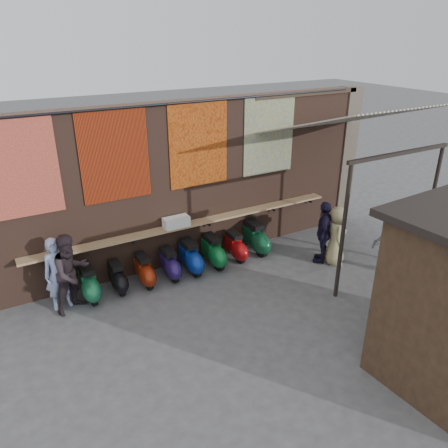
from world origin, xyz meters
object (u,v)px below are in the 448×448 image
Objects in this scene: scooter_stool_6 at (235,247)px; diner_left at (58,274)px; scooter_stool_5 at (213,252)px; scooter_stool_1 at (117,278)px; shelf_box at (176,222)px; shopper_navy at (324,232)px; shopper_tan at (336,235)px; shopper_grey at (400,236)px; scooter_stool_4 at (191,257)px; scooter_stool_2 at (144,271)px; scooter_stool_0 at (89,284)px; scooter_stool_3 at (170,264)px; scooter_stool_7 at (256,238)px; diner_right at (71,273)px.

diner_left is (-4.30, 0.02, 0.44)m from scooter_stool_6.
scooter_stool_5 is 1.09× the size of scooter_stool_6.
diner_left is at bearing -179.10° from scooter_stool_1.
shelf_box is 2.89m from diner_left.
shopper_navy reaches higher than shopper_tan.
shopper_navy is 1.78m from shopper_grey.
shelf_box is 3.69m from shopper_navy.
shelf_box reaches higher than scooter_stool_1.
scooter_stool_5 reaches higher than scooter_stool_4.
scooter_stool_2 is 0.41× the size of shopper_grey.
shopper_grey is at bearing -19.85° from scooter_stool_0.
scooter_stool_6 is at bearing 1.79° from scooter_stool_5.
scooter_stool_2 and scooter_stool_3 have the same top height.
shopper_grey reaches higher than shelf_box.
scooter_stool_5 is (0.81, -0.34, -0.85)m from shelf_box.
scooter_stool_6 is at bearing -12.43° from shelf_box.
scooter_stool_1 is 0.44× the size of diner_left.
shelf_box is 2.29m from scooter_stool_7.
scooter_stool_5 is 2.81m from shopper_navy.
scooter_stool_2 is at bearing 179.98° from scooter_stool_6.
shopper_tan is at bearing -22.47° from scooter_stool_4.
scooter_stool_4 is 2.84m from diner_right.
scooter_stool_0 is at bearing 179.26° from scooter_stool_2.
diner_left reaches higher than scooter_stool_2.
diner_right reaches higher than shopper_tan.
diner_left is (-1.84, 0.02, 0.44)m from scooter_stool_2.
scooter_stool_0 is 5.74m from shopper_navy.
scooter_stool_0 is 0.92× the size of scooter_stool_7.
scooter_stool_7 reaches higher than scooter_stool_2.
shopper_grey is (3.11, -2.45, 0.57)m from scooter_stool_6.
diner_left is at bearing -179.62° from scooter_stool_7.
shelf_box is 0.83× the size of scooter_stool_2.
scooter_stool_3 is at bearing -178.42° from scooter_stool_7.
scooter_stool_5 is at bearing -178.21° from scooter_stool_6.
scooter_stool_0 is at bearing 179.34° from scooter_stool_4.
shopper_tan is at bearing -17.16° from scooter_stool_2.
diner_right reaches higher than scooter_stool_2.
scooter_stool_5 is at bearing -66.27° from shopper_navy.
scooter_stool_1 is at bearing 179.23° from scooter_stool_6.
diner_left reaches higher than shopper_tan.
shopper_grey is 1.22× the size of shopper_tan.
scooter_stool_7 is 0.55× the size of diner_left.
diner_left is at bearing 179.37° from scooter_stool_4.
shopper_grey is (4.38, -2.44, 0.54)m from scooter_stool_4.
scooter_stool_4 is (1.80, -0.05, 0.06)m from scooter_stool_1.
shopper_navy is at bearing -16.82° from diner_left.
scooter_stool_3 is 2.49m from scooter_stool_7.
scooter_stool_3 is at bearing 7.51° from shopper_grey.
shopper_navy is at bearing -15.01° from scooter_stool_2.
shopper_tan is at bearing -34.98° from diner_right.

